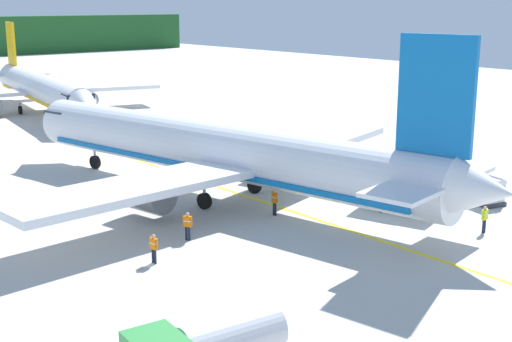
% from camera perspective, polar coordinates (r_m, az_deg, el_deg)
% --- Properties ---
extents(airliner_foreground, '(34.49, 41.54, 11.90)m').
position_cam_1_polar(airliner_foreground, '(49.16, -2.92, 1.59)').
color(airliner_foreground, silver).
rests_on(airliner_foreground, ground).
extents(airliner_mid_apron, '(31.48, 37.96, 10.85)m').
position_cam_1_polar(airliner_mid_apron, '(91.65, -17.09, 6.39)').
color(airliner_mid_apron, white).
rests_on(airliner_mid_apron, ground).
extents(service_truck_fuel, '(3.61, 5.71, 2.52)m').
position_cam_1_polar(service_truck_fuel, '(47.67, 11.70, -1.46)').
color(service_truck_fuel, silver).
rests_on(service_truck_fuel, ground).
extents(cargo_container_near, '(2.05, 2.05, 1.97)m').
position_cam_1_polar(cargo_container_near, '(50.67, 18.36, -1.59)').
color(cargo_container_near, '#333338').
rests_on(cargo_container_near, ground).
extents(crew_marshaller, '(0.27, 0.63, 1.76)m').
position_cam_1_polar(crew_marshaller, '(45.67, 1.52, -2.37)').
color(crew_marshaller, '#191E33').
rests_on(crew_marshaller, ground).
extents(crew_loader_left, '(0.29, 0.62, 1.63)m').
position_cam_1_polar(crew_loader_left, '(37.84, -8.28, -6.05)').
color(crew_loader_left, '#191E33').
rests_on(crew_loader_left, ground).
extents(crew_loader_right, '(0.63, 0.28, 1.66)m').
position_cam_1_polar(crew_loader_right, '(44.50, 18.02, -3.56)').
color(crew_loader_right, '#191E33').
rests_on(crew_loader_right, ground).
extents(crew_supervisor, '(0.43, 0.55, 1.70)m').
position_cam_1_polar(crew_supervisor, '(41.16, -5.56, -4.28)').
color(crew_supervisor, '#191E33').
rests_on(crew_supervisor, ground).
extents(apron_guide_line, '(0.30, 60.00, 0.01)m').
position_cam_1_polar(apron_guide_line, '(47.70, 1.97, -2.97)').
color(apron_guide_line, yellow).
rests_on(apron_guide_line, ground).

